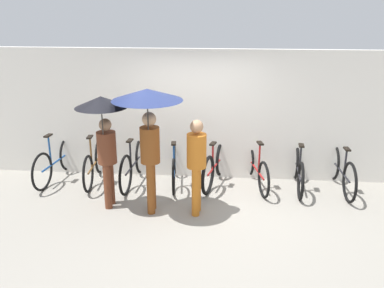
{
  "coord_description": "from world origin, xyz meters",
  "views": [
    {
      "loc": [
        0.62,
        -6.34,
        3.37
      ],
      "look_at": [
        0.0,
        0.77,
        1.0
      ],
      "focal_mm": 40.0,
      "sensor_mm": 36.0,
      "label": 1
    }
  ],
  "objects_px": {
    "parked_bicycle_0": "(56,161)",
    "parked_bicycle_2": "(134,163)",
    "parked_bicycle_3": "(174,165)",
    "parked_bicycle_5": "(256,168)",
    "parked_bicycle_6": "(298,170)",
    "parked_bicycle_7": "(341,170)",
    "parked_bicycle_1": "(94,163)",
    "pedestrian_center": "(148,115)",
    "pedestrian_leading": "(104,125)",
    "pedestrian_trailing": "(196,160)",
    "parked_bicycle_4": "(215,165)"
  },
  "relations": [
    {
      "from": "parked_bicycle_1",
      "to": "parked_bicycle_6",
      "type": "distance_m",
      "value": 3.94
    },
    {
      "from": "parked_bicycle_6",
      "to": "parked_bicycle_7",
      "type": "relative_size",
      "value": 0.95
    },
    {
      "from": "parked_bicycle_0",
      "to": "parked_bicycle_5",
      "type": "distance_m",
      "value": 3.94
    },
    {
      "from": "parked_bicycle_6",
      "to": "parked_bicycle_5",
      "type": "bearing_deg",
      "value": 88.94
    },
    {
      "from": "pedestrian_leading",
      "to": "parked_bicycle_6",
      "type": "bearing_deg",
      "value": -160.57
    },
    {
      "from": "parked_bicycle_0",
      "to": "parked_bicycle_2",
      "type": "bearing_deg",
      "value": -85.63
    },
    {
      "from": "pedestrian_leading",
      "to": "pedestrian_center",
      "type": "height_order",
      "value": "pedestrian_center"
    },
    {
      "from": "parked_bicycle_6",
      "to": "pedestrian_center",
      "type": "distance_m",
      "value": 3.19
    },
    {
      "from": "parked_bicycle_0",
      "to": "pedestrian_trailing",
      "type": "distance_m",
      "value": 3.18
    },
    {
      "from": "parked_bicycle_1",
      "to": "pedestrian_leading",
      "type": "xyz_separation_m",
      "value": [
        0.58,
        -1.12,
        1.1
      ]
    },
    {
      "from": "parked_bicycle_1",
      "to": "pedestrian_trailing",
      "type": "xyz_separation_m",
      "value": [
        2.1,
        -1.17,
        0.57
      ]
    },
    {
      "from": "parked_bicycle_7",
      "to": "pedestrian_center",
      "type": "height_order",
      "value": "pedestrian_center"
    },
    {
      "from": "pedestrian_trailing",
      "to": "parked_bicycle_4",
      "type": "bearing_deg",
      "value": -97.99
    },
    {
      "from": "parked_bicycle_3",
      "to": "parked_bicycle_5",
      "type": "relative_size",
      "value": 1.0
    },
    {
      "from": "parked_bicycle_1",
      "to": "pedestrian_center",
      "type": "height_order",
      "value": "pedestrian_center"
    },
    {
      "from": "parked_bicycle_6",
      "to": "pedestrian_center",
      "type": "relative_size",
      "value": 0.8
    },
    {
      "from": "parked_bicycle_2",
      "to": "parked_bicycle_6",
      "type": "distance_m",
      "value": 3.15
    },
    {
      "from": "parked_bicycle_0",
      "to": "parked_bicycle_7",
      "type": "bearing_deg",
      "value": -84.45
    },
    {
      "from": "parked_bicycle_3",
      "to": "parked_bicycle_2",
      "type": "bearing_deg",
      "value": 87.62
    },
    {
      "from": "parked_bicycle_0",
      "to": "pedestrian_leading",
      "type": "distance_m",
      "value": 2.1
    },
    {
      "from": "parked_bicycle_5",
      "to": "parked_bicycle_2",
      "type": "bearing_deg",
      "value": 80.24
    },
    {
      "from": "parked_bicycle_1",
      "to": "parked_bicycle_5",
      "type": "height_order",
      "value": "parked_bicycle_1"
    },
    {
      "from": "parked_bicycle_4",
      "to": "parked_bicycle_7",
      "type": "distance_m",
      "value": 2.36
    },
    {
      "from": "parked_bicycle_0",
      "to": "pedestrian_trailing",
      "type": "xyz_separation_m",
      "value": [
        2.89,
        -1.21,
        0.56
      ]
    },
    {
      "from": "parked_bicycle_1",
      "to": "parked_bicycle_7",
      "type": "relative_size",
      "value": 0.94
    },
    {
      "from": "parked_bicycle_4",
      "to": "parked_bicycle_2",
      "type": "bearing_deg",
      "value": 106.1
    },
    {
      "from": "parked_bicycle_3",
      "to": "parked_bicycle_6",
      "type": "distance_m",
      "value": 2.36
    },
    {
      "from": "parked_bicycle_6",
      "to": "pedestrian_center",
      "type": "xyz_separation_m",
      "value": [
        -2.59,
        -1.28,
        1.34
      ]
    },
    {
      "from": "pedestrian_leading",
      "to": "pedestrian_trailing",
      "type": "relative_size",
      "value": 1.22
    },
    {
      "from": "parked_bicycle_5",
      "to": "pedestrian_center",
      "type": "relative_size",
      "value": 0.81
    },
    {
      "from": "parked_bicycle_1",
      "to": "pedestrian_center",
      "type": "bearing_deg",
      "value": -137.11
    },
    {
      "from": "parked_bicycle_4",
      "to": "parked_bicycle_1",
      "type": "bearing_deg",
      "value": 105.34
    },
    {
      "from": "parked_bicycle_4",
      "to": "parked_bicycle_6",
      "type": "xyz_separation_m",
      "value": [
        1.57,
        -0.05,
        -0.01
      ]
    },
    {
      "from": "parked_bicycle_5",
      "to": "pedestrian_leading",
      "type": "bearing_deg",
      "value": 103.38
    },
    {
      "from": "parked_bicycle_0",
      "to": "parked_bicycle_2",
      "type": "xyz_separation_m",
      "value": [
        1.57,
        -0.04,
        0.01
      ]
    },
    {
      "from": "parked_bicycle_2",
      "to": "pedestrian_leading",
      "type": "distance_m",
      "value": 1.57
    },
    {
      "from": "pedestrian_leading",
      "to": "pedestrian_center",
      "type": "bearing_deg",
      "value": 170.24
    },
    {
      "from": "parked_bicycle_2",
      "to": "parked_bicycle_5",
      "type": "relative_size",
      "value": 1.07
    },
    {
      "from": "parked_bicycle_4",
      "to": "pedestrian_leading",
      "type": "height_order",
      "value": "pedestrian_leading"
    },
    {
      "from": "parked_bicycle_7",
      "to": "pedestrian_leading",
      "type": "height_order",
      "value": "pedestrian_leading"
    },
    {
      "from": "parked_bicycle_2",
      "to": "parked_bicycle_3",
      "type": "relative_size",
      "value": 1.07
    },
    {
      "from": "parked_bicycle_3",
      "to": "parked_bicycle_6",
      "type": "xyz_separation_m",
      "value": [
        2.36,
        -0.02,
        -0.0
      ]
    },
    {
      "from": "parked_bicycle_2",
      "to": "parked_bicycle_5",
      "type": "distance_m",
      "value": 2.36
    },
    {
      "from": "parked_bicycle_1",
      "to": "parked_bicycle_2",
      "type": "height_order",
      "value": "parked_bicycle_2"
    },
    {
      "from": "parked_bicycle_5",
      "to": "pedestrian_trailing",
      "type": "distance_m",
      "value": 1.74
    },
    {
      "from": "parked_bicycle_3",
      "to": "parked_bicycle_6",
      "type": "bearing_deg",
      "value": -96.35
    },
    {
      "from": "parked_bicycle_5",
      "to": "parked_bicycle_7",
      "type": "distance_m",
      "value": 1.58
    },
    {
      "from": "parked_bicycle_5",
      "to": "parked_bicycle_0",
      "type": "bearing_deg",
      "value": 78.87
    },
    {
      "from": "parked_bicycle_7",
      "to": "parked_bicycle_4",
      "type": "bearing_deg",
      "value": 86.02
    },
    {
      "from": "parked_bicycle_1",
      "to": "pedestrian_trailing",
      "type": "distance_m",
      "value": 2.47
    }
  ]
}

